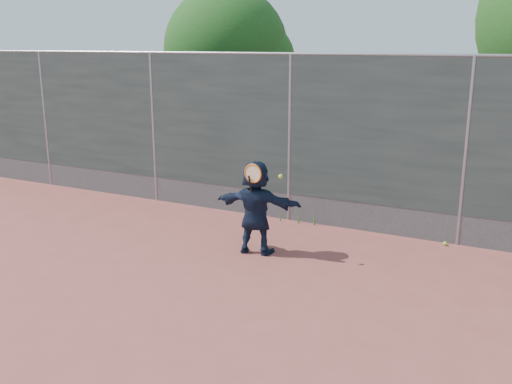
% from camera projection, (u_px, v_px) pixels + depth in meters
% --- Properties ---
extents(ground, '(80.00, 80.00, 0.00)m').
position_uv_depth(ground, '(183.00, 290.00, 7.58)').
color(ground, '#9E4C42').
rests_on(ground, ground).
extents(player, '(1.40, 0.61, 1.47)m').
position_uv_depth(player, '(256.00, 207.00, 8.75)').
color(player, '#131E35').
rests_on(player, ground).
extents(ball_ground, '(0.07, 0.07, 0.07)m').
position_uv_depth(ball_ground, '(445.00, 244.00, 9.22)').
color(ball_ground, '#A2CF2E').
rests_on(ball_ground, ground).
extents(fence, '(20.00, 0.06, 3.03)m').
position_uv_depth(fence, '(290.00, 135.00, 10.19)').
color(fence, '#38423D').
rests_on(fence, ground).
extents(swing_action, '(0.61, 0.13, 0.51)m').
position_uv_depth(swing_action, '(256.00, 175.00, 8.40)').
color(swing_action, orange).
rests_on(swing_action, ground).
extents(tree_left, '(3.15, 3.00, 4.53)m').
position_uv_depth(tree_left, '(233.00, 53.00, 13.73)').
color(tree_left, '#382314').
rests_on(tree_left, ground).
extents(weed_clump, '(0.68, 0.07, 0.30)m').
position_uv_depth(weed_clump, '(301.00, 216.00, 10.33)').
color(weed_clump, '#387226').
rests_on(weed_clump, ground).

